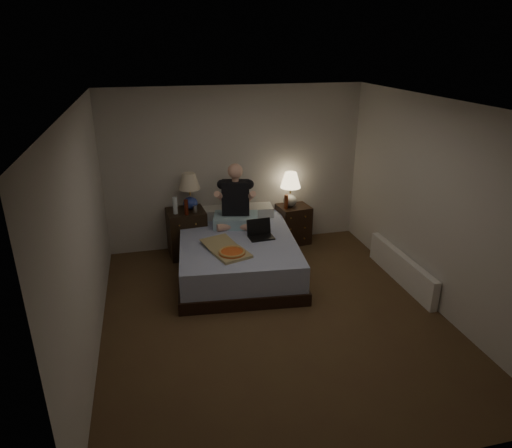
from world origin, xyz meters
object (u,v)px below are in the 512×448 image
object	(u,v)px
lamp_right	(290,190)
laptop	(261,230)
water_bottle	(175,206)
radiator	(401,268)
nightstand_right	(293,224)
lamp_left	(190,191)
bed	(237,254)
soda_can	(195,209)
beer_bottle_right	(286,202)
pizza_box	(232,253)
beer_bottle_left	(186,207)
nightstand_left	(187,233)
person	(235,196)

from	to	relation	value
lamp_right	laptop	xyz separation A→B (m)	(-0.70, -0.90, -0.26)
water_bottle	radiator	world-z (taller)	water_bottle
nightstand_right	water_bottle	size ratio (longest dim) A/B	2.50
lamp_left	bed	bearing A→B (deg)	-54.58
lamp_left	soda_can	size ratio (longest dim) A/B	5.60
beer_bottle_right	laptop	world-z (taller)	beer_bottle_right
bed	pizza_box	xyz separation A→B (m)	(-0.18, -0.56, 0.30)
lamp_right	beer_bottle_left	xyz separation A→B (m)	(-1.67, -0.24, -0.07)
nightstand_left	nightstand_right	distance (m)	1.74
bed	lamp_right	distance (m)	1.45
lamp_right	water_bottle	bearing A→B (deg)	-175.02
soda_can	beer_bottle_left	xyz separation A→B (m)	(-0.13, -0.07, 0.06)
beer_bottle_left	laptop	distance (m)	1.18
beer_bottle_left	nightstand_right	bearing A→B (deg)	7.88
bed	beer_bottle_right	xyz separation A→B (m)	(0.94, 0.71, 0.48)
bed	lamp_left	world-z (taller)	lamp_left
lamp_left	beer_bottle_left	world-z (taller)	lamp_left
bed	laptop	xyz separation A→B (m)	(0.33, -0.11, 0.38)
lamp_left	nightstand_left	bearing A→B (deg)	-146.97
beer_bottle_left	person	bearing A→B (deg)	-8.36
lamp_left	beer_bottle_left	xyz separation A→B (m)	(-0.08, -0.23, -0.17)
nightstand_right	radiator	world-z (taller)	nightstand_right
nightstand_left	water_bottle	bearing A→B (deg)	-154.63
soda_can	pizza_box	size ratio (longest dim) A/B	0.13
nightstand_left	beer_bottle_left	world-z (taller)	beer_bottle_left
nightstand_left	pizza_box	xyz separation A→B (m)	(0.46, -1.29, 0.21)
bed	laptop	size ratio (longest dim) A/B	6.21
nightstand_left	soda_can	distance (m)	0.44
person	pizza_box	distance (m)	1.13
nightstand_right	pizza_box	world-z (taller)	nightstand_right
nightstand_left	radiator	bearing A→B (deg)	-34.33
beer_bottle_left	laptop	bearing A→B (deg)	-34.42
lamp_left	soda_can	bearing A→B (deg)	-72.34
soda_can	nightstand_left	bearing A→B (deg)	142.69
water_bottle	person	bearing A→B (deg)	-12.09
pizza_box	soda_can	bearing A→B (deg)	87.51
water_bottle	radiator	distance (m)	3.33
soda_can	laptop	xyz separation A→B (m)	(0.83, -0.73, -0.12)
beer_bottle_right	laptop	xyz separation A→B (m)	(-0.61, -0.81, -0.09)
nightstand_left	person	size ratio (longest dim) A/B	0.78
pizza_box	nightstand_right	bearing A→B (deg)	28.91
beer_bottle_right	radiator	distance (m)	2.02
soda_can	lamp_right	bearing A→B (deg)	6.40
nightstand_right	radiator	xyz separation A→B (m)	(1.03, -1.63, -0.11)
nightstand_right	soda_can	xyz separation A→B (m)	(-1.60, -0.17, 0.46)
lamp_right	radiator	world-z (taller)	lamp_right
bed	lamp_left	distance (m)	1.21
beer_bottle_left	pizza_box	xyz separation A→B (m)	(0.46, -1.12, -0.27)
beer_bottle_left	laptop	world-z (taller)	beer_bottle_left
beer_bottle_left	laptop	xyz separation A→B (m)	(0.96, -0.66, -0.19)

